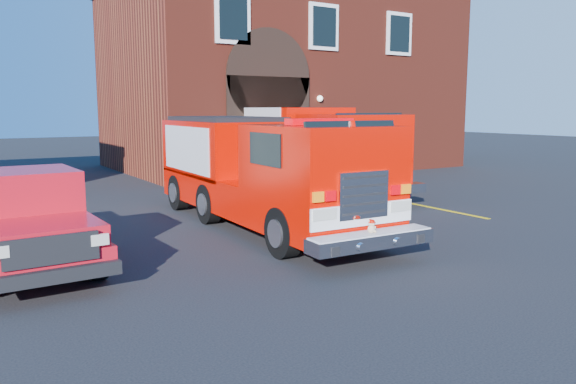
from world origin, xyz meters
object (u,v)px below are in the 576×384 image
fire_station (280,78)px  secondary_truck (306,145)px  fire_engine (260,170)px  pickup_truck (22,219)px

fire_station → secondary_truck: size_ratio=1.70×
fire_station → secondary_truck: (-3.53, -7.59, -2.71)m
fire_engine → pickup_truck: 5.34m
fire_station → secondary_truck: bearing=-114.9°
fire_station → fire_engine: bearing=-123.0°
fire_station → fire_engine: 14.72m
fire_engine → pickup_truck: (-5.27, -0.65, -0.53)m
fire_station → secondary_truck: 8.80m
fire_station → pickup_truck: fire_station is taller
secondary_truck → pickup_truck: bearing=-151.7°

